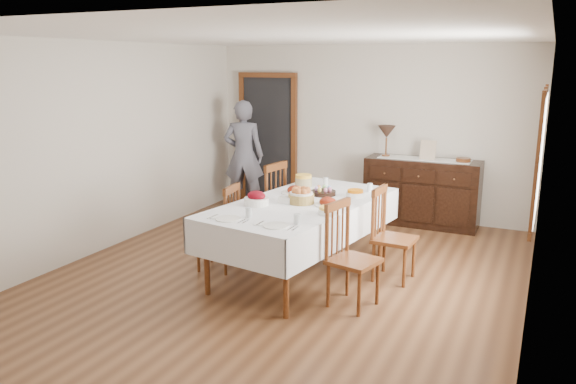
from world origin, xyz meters
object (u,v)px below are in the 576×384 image
at_px(dining_table, 302,210).
at_px(table_lamp, 387,133).
at_px(chair_left_near, 222,227).
at_px(chair_left_far, 266,205).
at_px(person, 244,152).
at_px(chair_right_far, 390,233).
at_px(chair_right_near, 349,254).
at_px(sideboard, 422,192).

distance_m(dining_table, table_lamp, 2.62).
height_order(chair_left_near, chair_left_far, chair_left_far).
relative_size(chair_left_near, person, 0.53).
relative_size(person, table_lamp, 4.09).
distance_m(chair_right_far, table_lamp, 2.51).
height_order(chair_right_near, table_lamp, table_lamp).
bearing_deg(person, chair_left_near, 95.21).
bearing_deg(chair_left_far, sideboard, 149.49).
relative_size(chair_right_far, person, 0.55).
xyz_separation_m(person, table_lamp, (2.24, 0.30, 0.39)).
distance_m(chair_left_far, table_lamp, 2.29).
distance_m(person, table_lamp, 2.30).
relative_size(dining_table, chair_left_far, 2.31).
distance_m(sideboard, table_lamp, 1.01).
bearing_deg(table_lamp, sideboard, 0.71).
bearing_deg(chair_left_near, chair_right_near, 72.61).
bearing_deg(sideboard, dining_table, -107.26).
xyz_separation_m(chair_right_near, sideboard, (0.05, 3.11, -0.03)).
distance_m(chair_left_near, table_lamp, 3.13).
xyz_separation_m(dining_table, chair_left_near, (-0.89, -0.26, -0.24)).
xyz_separation_m(sideboard, person, (-2.80, -0.31, 0.45)).
bearing_deg(dining_table, chair_right_far, 25.44).
bearing_deg(chair_left_far, table_lamp, 160.90).
distance_m(chair_right_far, person, 3.56).
distance_m(sideboard, person, 2.85).
xyz_separation_m(dining_table, sideboard, (0.79, 2.55, -0.25)).
relative_size(dining_table, sideboard, 1.60).
xyz_separation_m(dining_table, chair_left_far, (-0.78, 0.64, -0.17)).
distance_m(dining_table, chair_left_far, 1.02).
bearing_deg(table_lamp, dining_table, -95.27).
bearing_deg(dining_table, chair_left_near, -154.99).
bearing_deg(person, dining_table, 112.96).
bearing_deg(table_lamp, chair_left_near, -111.87).
bearing_deg(chair_left_far, dining_table, 59.52).
height_order(chair_right_near, person, person).
xyz_separation_m(chair_right_far, sideboard, (-0.14, 2.28, -0.03)).
xyz_separation_m(chair_left_far, chair_right_far, (1.71, -0.36, -0.05)).
bearing_deg(chair_left_far, person, -133.74).
bearing_deg(table_lamp, person, -172.27).
xyz_separation_m(sideboard, table_lamp, (-0.56, -0.01, 0.84)).
bearing_deg(chair_left_near, table_lamp, 151.31).
xyz_separation_m(chair_left_far, chair_right_near, (1.52, -1.20, -0.05)).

